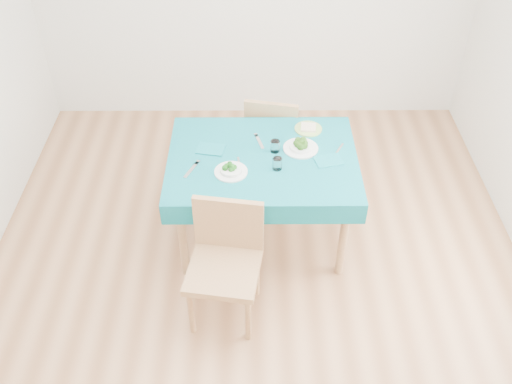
{
  "coord_description": "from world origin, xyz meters",
  "views": [
    {
      "loc": [
        -0.01,
        -2.71,
        3.22
      ],
      "look_at": [
        0.0,
        0.0,
        0.85
      ],
      "focal_mm": 40.0,
      "sensor_mm": 36.0,
      "label": 1
    }
  ],
  "objects_px": {
    "chair_far": "(275,124)",
    "bowl_near": "(231,169)",
    "table": "(262,198)",
    "bowl_far": "(301,145)",
    "chair_near": "(223,255)",
    "side_plate": "(308,129)"
  },
  "relations": [
    {
      "from": "chair_far",
      "to": "bowl_near",
      "type": "height_order",
      "value": "chair_far"
    },
    {
      "from": "chair_far",
      "to": "bowl_near",
      "type": "xyz_separation_m",
      "value": [
        -0.33,
        -0.92,
        0.26
      ]
    },
    {
      "from": "table",
      "to": "bowl_far",
      "type": "xyz_separation_m",
      "value": [
        0.28,
        0.1,
        0.42
      ]
    },
    {
      "from": "chair_far",
      "to": "bowl_far",
      "type": "distance_m",
      "value": 0.72
    },
    {
      "from": "table",
      "to": "chair_far",
      "type": "distance_m",
      "value": 0.78
    },
    {
      "from": "side_plate",
      "to": "chair_near",
      "type": "bearing_deg",
      "value": -118.85
    },
    {
      "from": "table",
      "to": "bowl_near",
      "type": "distance_m",
      "value": 0.5
    },
    {
      "from": "chair_far",
      "to": "bowl_far",
      "type": "bearing_deg",
      "value": 115.78
    },
    {
      "from": "side_plate",
      "to": "chair_far",
      "type": "bearing_deg",
      "value": 119.79
    },
    {
      "from": "chair_near",
      "to": "bowl_near",
      "type": "distance_m",
      "value": 0.63
    },
    {
      "from": "bowl_far",
      "to": "table",
      "type": "bearing_deg",
      "value": -160.17
    },
    {
      "from": "table",
      "to": "chair_near",
      "type": "relative_size",
      "value": 1.17
    },
    {
      "from": "chair_near",
      "to": "side_plate",
      "type": "relative_size",
      "value": 5.54
    },
    {
      "from": "bowl_far",
      "to": "chair_far",
      "type": "bearing_deg",
      "value": 103.84
    },
    {
      "from": "chair_far",
      "to": "side_plate",
      "type": "height_order",
      "value": "chair_far"
    },
    {
      "from": "chair_near",
      "to": "side_plate",
      "type": "bearing_deg",
      "value": 69.97
    },
    {
      "from": "chair_far",
      "to": "side_plate",
      "type": "relative_size",
      "value": 5.17
    },
    {
      "from": "bowl_near",
      "to": "bowl_far",
      "type": "distance_m",
      "value": 0.56
    },
    {
      "from": "chair_far",
      "to": "bowl_near",
      "type": "distance_m",
      "value": 1.01
    },
    {
      "from": "chair_near",
      "to": "bowl_near",
      "type": "xyz_separation_m",
      "value": [
        0.04,
        0.59,
        0.22
      ]
    },
    {
      "from": "bowl_near",
      "to": "chair_near",
      "type": "bearing_deg",
      "value": -93.89
    },
    {
      "from": "bowl_far",
      "to": "side_plate",
      "type": "height_order",
      "value": "bowl_far"
    }
  ]
}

